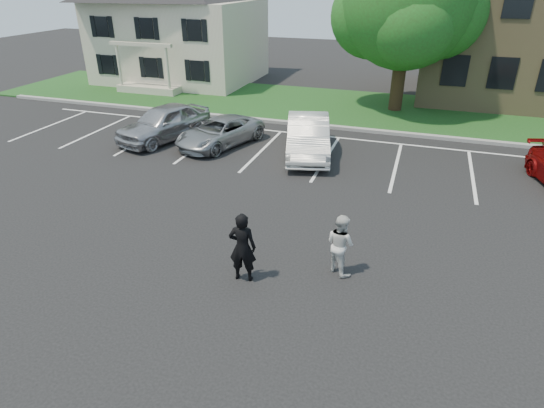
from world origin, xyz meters
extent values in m
plane|color=black|center=(0.00, 0.00, 0.00)|extent=(90.00, 90.00, 0.00)
cube|color=gray|center=(0.00, 12.00, 0.07)|extent=(40.00, 0.30, 0.15)
cube|color=#134514|center=(0.00, 16.00, 0.04)|extent=(44.00, 8.00, 0.08)
cube|color=white|center=(-14.00, 8.00, 0.01)|extent=(0.12, 5.20, 0.01)
cube|color=white|center=(-11.20, 8.00, 0.01)|extent=(0.12, 5.20, 0.01)
cube|color=white|center=(-8.40, 8.00, 0.01)|extent=(0.12, 5.20, 0.01)
cube|color=white|center=(-5.60, 8.00, 0.01)|extent=(0.12, 5.20, 0.01)
cube|color=white|center=(-2.80, 8.00, 0.01)|extent=(0.12, 5.20, 0.01)
cube|color=white|center=(0.00, 8.00, 0.01)|extent=(0.12, 5.20, 0.01)
cube|color=white|center=(2.80, 8.00, 0.01)|extent=(0.12, 5.20, 0.01)
cube|color=white|center=(5.60, 8.00, 0.01)|extent=(0.12, 5.20, 0.01)
cube|color=white|center=(1.40, 10.70, 0.01)|extent=(34.00, 0.12, 0.01)
cube|color=#BDB39A|center=(-13.00, 20.00, 2.60)|extent=(10.00, 8.00, 5.20)
cube|color=#BDB39A|center=(-13.00, 15.70, 0.25)|extent=(4.00, 1.60, 0.50)
cylinder|color=#BDB39A|center=(-14.70, 15.10, 1.35)|extent=(0.18, 0.18, 2.70)
cylinder|color=#BDB39A|center=(-11.30, 15.10, 1.35)|extent=(0.18, 0.18, 2.70)
cube|color=#BDB39A|center=(-13.00, 15.10, 3.00)|extent=(4.20, 0.25, 0.20)
cube|color=black|center=(-13.00, 15.98, 1.50)|extent=(0.90, 0.06, 1.20)
cube|color=black|center=(-13.00, 15.98, 3.80)|extent=(0.90, 0.06, 1.20)
cube|color=black|center=(-13.65, 15.98, 1.50)|extent=(0.32, 0.05, 1.25)
cube|color=black|center=(-12.35, 15.98, 1.50)|extent=(0.32, 0.05, 1.25)
cube|color=black|center=(4.80, 16.97, 2.20)|extent=(1.30, 0.06, 1.60)
cube|color=black|center=(4.80, 16.97, 5.60)|extent=(1.30, 0.06, 1.60)
cube|color=black|center=(7.10, 16.97, 2.20)|extent=(1.30, 0.06, 1.60)
cube|color=black|center=(7.10, 16.97, 5.60)|extent=(1.30, 0.06, 1.60)
cylinder|color=black|center=(2.02, 16.24, 1.60)|extent=(0.70, 0.70, 3.20)
sphere|color=#23471A|center=(2.02, 16.24, 5.50)|extent=(6.60, 6.60, 6.60)
sphere|color=#23471A|center=(3.62, 16.94, 5.00)|extent=(4.60, 4.60, 4.60)
sphere|color=#23471A|center=(0.32, 16.64, 4.80)|extent=(4.40, 4.40, 4.40)
sphere|color=#23471A|center=(2.42, 14.74, 4.60)|extent=(4.00, 4.00, 4.00)
imported|color=black|center=(-0.16, -0.76, 0.91)|extent=(0.72, 0.53, 1.82)
imported|color=silver|center=(2.02, 0.31, 0.80)|extent=(0.98, 0.94, 1.60)
imported|color=#AFAFB4|center=(-7.45, 7.98, 0.79)|extent=(3.22, 4.96, 1.57)
imported|color=#989B9F|center=(-4.76, 8.07, 0.59)|extent=(3.26, 4.66, 1.18)
imported|color=silver|center=(-0.85, 8.18, 0.79)|extent=(2.84, 5.06, 1.58)
camera|label=1|loc=(3.45, -9.28, 6.77)|focal=30.00mm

